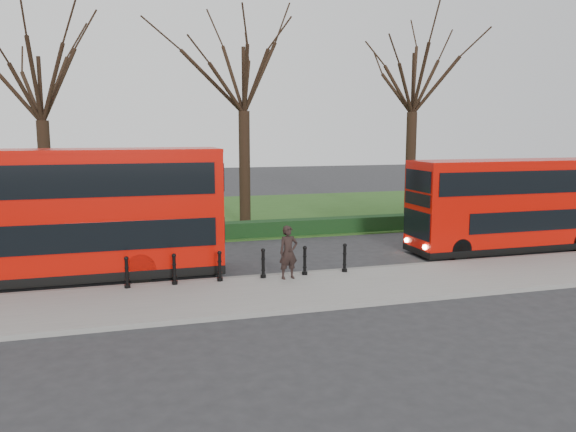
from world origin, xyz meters
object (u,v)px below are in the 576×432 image
object	(u,v)px
bus_lead	(53,216)
pedestrian	(288,252)
bus_rear	(520,205)
bollard_row	(242,265)

from	to	relation	value
bus_lead	pedestrian	distance (m)	8.25
bus_lead	bus_rear	bearing A→B (deg)	-0.69
pedestrian	bus_rear	bearing A→B (deg)	4.45
bus_rear	pedestrian	xyz separation A→B (m)	(-11.21, -2.30, -0.93)
bollard_row	bus_lead	world-z (taller)	bus_lead
bus_lead	bus_rear	xyz separation A→B (m)	(18.96, -0.23, -0.31)
bus_rear	pedestrian	distance (m)	11.48
bollard_row	bus_lead	size ratio (longest dim) A/B	0.67
bus_rear	pedestrian	world-z (taller)	bus_rear
bollard_row	bus_rear	world-z (taller)	bus_rear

